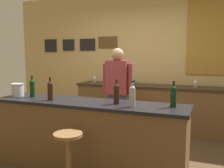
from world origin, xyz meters
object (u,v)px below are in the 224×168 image
(wine_bottle_d, at_px, (132,95))
(wine_glass_a, at_px, (95,77))
(bar_stool, at_px, (68,152))
(coffee_mug, at_px, (133,82))
(wine_bottle_e, at_px, (173,96))
(bartender, at_px, (117,89))
(wine_bottle_a, at_px, (32,88))
(ice_bucket, at_px, (18,90))
(wine_bottle_b, at_px, (50,90))
(wine_bottle_c, at_px, (116,93))
(wine_glass_b, at_px, (195,81))

(wine_bottle_d, distance_m, wine_glass_a, 2.70)
(bar_stool, distance_m, coffee_mug, 2.66)
(bar_stool, relative_size, wine_bottle_e, 2.22)
(bartender, distance_m, bar_stool, 1.69)
(wine_bottle_a, height_order, ice_bucket, wine_bottle_a)
(bar_stool, distance_m, wine_glass_a, 2.93)
(wine_bottle_b, xyz_separation_m, wine_bottle_e, (1.58, 0.16, 0.00))
(wine_bottle_b, relative_size, coffee_mug, 2.45)
(bartender, height_order, wine_bottle_d, bartender)
(coffee_mug, bearing_deg, wine_bottle_a, -113.57)
(wine_bottle_c, bearing_deg, wine_bottle_b, -174.52)
(wine_glass_b, bearing_deg, wine_bottle_e, -93.19)
(wine_bottle_c, bearing_deg, bar_stool, -121.11)
(wine_bottle_b, bearing_deg, bar_stool, -41.34)
(wine_bottle_c, xyz_separation_m, wine_glass_a, (-1.31, 2.13, -0.05))
(wine_glass_a, bearing_deg, wine_bottle_c, -58.50)
(ice_bucket, bearing_deg, bartender, 42.71)
(wine_bottle_a, relative_size, wine_glass_a, 1.97)
(bartender, height_order, wine_bottle_c, bartender)
(bar_stool, bearing_deg, bartender, 91.00)
(wine_bottle_b, bearing_deg, wine_bottle_a, 164.09)
(wine_bottle_c, distance_m, coffee_mug, 2.08)
(wine_bottle_d, bearing_deg, bartender, 118.04)
(wine_bottle_b, height_order, wine_bottle_d, same)
(wine_bottle_a, bearing_deg, bar_stool, -32.56)
(wine_bottle_a, xyz_separation_m, coffee_mug, (0.88, 2.02, -0.11))
(bar_stool, bearing_deg, wine_bottle_e, 32.31)
(wine_bottle_d, bearing_deg, wine_bottle_c, 158.69)
(bartender, xyz_separation_m, wine_glass_b, (1.17, 1.08, 0.07))
(ice_bucket, bearing_deg, bar_stool, -25.93)
(bartender, xyz_separation_m, bar_stool, (0.03, -1.63, -0.48))
(wine_bottle_e, bearing_deg, bar_stool, -147.69)
(bar_stool, xyz_separation_m, wine_bottle_c, (0.35, 0.58, 0.60))
(wine_bottle_e, height_order, wine_glass_b, wine_bottle_e)
(bar_stool, distance_m, ice_bucket, 1.42)
(bar_stool, distance_m, wine_bottle_e, 1.35)
(wine_bottle_a, distance_m, wine_bottle_c, 1.29)
(wine_bottle_e, xyz_separation_m, wine_glass_a, (-1.98, 2.06, -0.05))
(wine_bottle_e, distance_m, ice_bucket, 2.20)
(wine_bottle_c, distance_m, wine_glass_b, 2.28)
(wine_bottle_c, bearing_deg, wine_bottle_a, 179.05)
(wine_bottle_c, distance_m, ice_bucket, 1.52)
(wine_bottle_c, bearing_deg, bartender, 109.74)
(wine_glass_a, bearing_deg, wine_bottle_b, -79.75)
(bar_stool, xyz_separation_m, wine_bottle_d, (0.58, 0.49, 0.60))
(bar_stool, distance_m, wine_glass_b, 2.99)
(bar_stool, bearing_deg, wine_glass_a, 109.48)
(bartender, relative_size, wine_bottle_c, 5.29)
(wine_bottle_a, bearing_deg, ice_bucket, -173.14)
(wine_bottle_d, height_order, wine_glass_b, wine_bottle_d)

